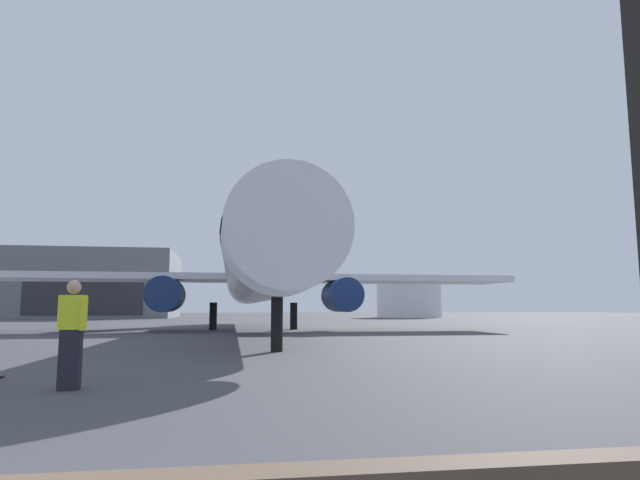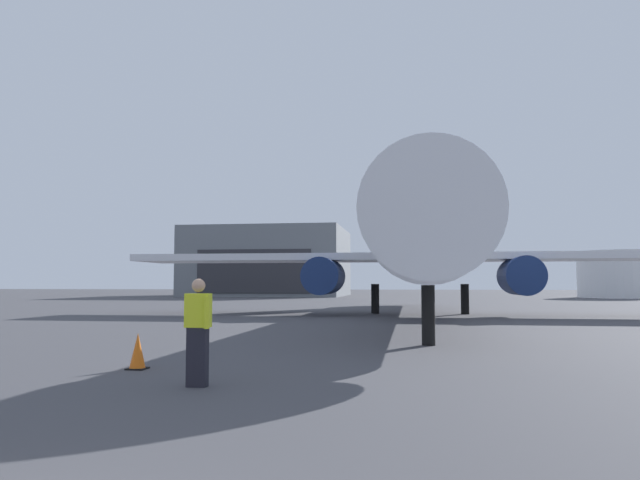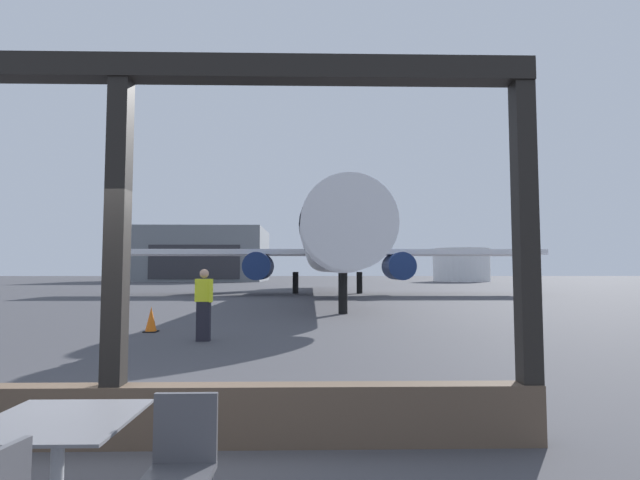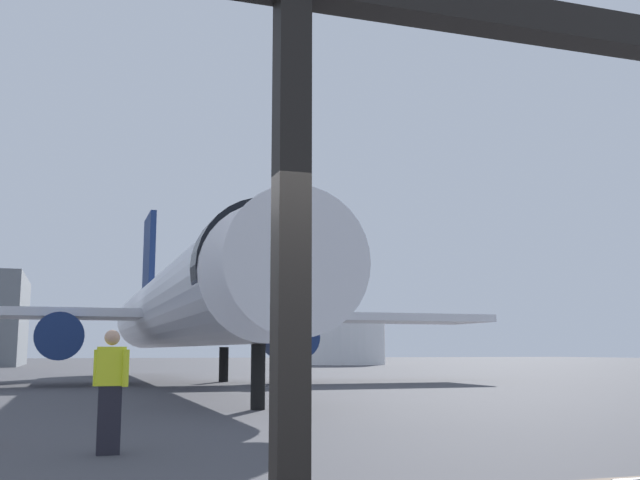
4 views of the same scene
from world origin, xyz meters
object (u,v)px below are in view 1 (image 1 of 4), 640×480
at_px(distant_hangar, 100,285).
at_px(airplane, 256,272).
at_px(ground_crew_worker, 72,333).
at_px(fuel_storage_tank, 409,298).

bearing_deg(distant_hangar, airplane, -68.13).
relative_size(ground_crew_worker, distant_hangar, 0.09).
height_order(airplane, fuel_storage_tank, airplane).
height_order(airplane, distant_hangar, airplane).
bearing_deg(airplane, ground_crew_worker, -100.33).
bearing_deg(ground_crew_worker, fuel_storage_tank, 67.15).
height_order(airplane, ground_crew_worker, airplane).
bearing_deg(fuel_storage_tank, distant_hangar, 173.41).
xyz_separation_m(airplane, fuel_storage_tank, (22.77, 41.95, -0.67)).
distance_m(airplane, ground_crew_worker, 21.76).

